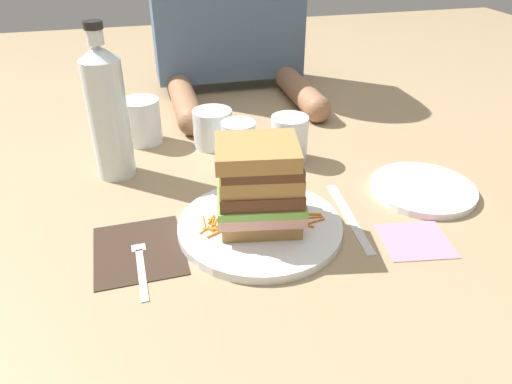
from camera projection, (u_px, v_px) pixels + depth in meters
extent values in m
plane|color=#9E8460|center=(264.00, 230.00, 0.74)|extent=(3.00, 3.00, 0.00)
cylinder|color=white|center=(261.00, 228.00, 0.74)|extent=(0.25, 0.25, 0.01)
cube|color=#A87A42|center=(261.00, 218.00, 0.73)|extent=(0.13, 0.11, 0.02)
cube|color=#E0A393|center=(261.00, 207.00, 0.72)|extent=(0.14, 0.13, 0.02)
cube|color=#7AB74C|center=(261.00, 199.00, 0.71)|extent=(0.14, 0.13, 0.01)
cube|color=#56331E|center=(261.00, 190.00, 0.70)|extent=(0.13, 0.12, 0.02)
cube|color=#A87A42|center=(261.00, 176.00, 0.69)|extent=(0.13, 0.11, 0.02)
cube|color=#56331E|center=(261.00, 165.00, 0.68)|extent=(0.13, 0.12, 0.01)
cube|color=#A87A42|center=(257.00, 151.00, 0.67)|extent=(0.13, 0.12, 0.03)
cylinder|color=orange|center=(204.00, 221.00, 0.74)|extent=(0.00, 0.03, 0.00)
cylinder|color=orange|center=(216.00, 233.00, 0.71)|extent=(0.03, 0.02, 0.00)
cylinder|color=orange|center=(204.00, 229.00, 0.72)|extent=(0.02, 0.02, 0.00)
cylinder|color=orange|center=(217.00, 219.00, 0.74)|extent=(0.03, 0.01, 0.00)
cylinder|color=orange|center=(215.00, 228.00, 0.72)|extent=(0.02, 0.02, 0.00)
cylinder|color=orange|center=(215.00, 222.00, 0.73)|extent=(0.01, 0.02, 0.00)
cylinder|color=orange|center=(212.00, 223.00, 0.73)|extent=(0.01, 0.03, 0.00)
cylinder|color=orange|center=(210.00, 228.00, 0.72)|extent=(0.02, 0.01, 0.00)
cylinder|color=orange|center=(211.00, 219.00, 0.74)|extent=(0.02, 0.02, 0.00)
cylinder|color=orange|center=(300.00, 228.00, 0.72)|extent=(0.00, 0.03, 0.00)
cylinder|color=orange|center=(314.00, 217.00, 0.75)|extent=(0.03, 0.01, 0.00)
cylinder|color=orange|center=(313.00, 215.00, 0.75)|extent=(0.03, 0.01, 0.00)
cylinder|color=orange|center=(305.00, 225.00, 0.73)|extent=(0.02, 0.02, 0.00)
cylinder|color=orange|center=(315.00, 221.00, 0.74)|extent=(0.03, 0.01, 0.00)
cylinder|color=orange|center=(301.00, 220.00, 0.74)|extent=(0.02, 0.03, 0.00)
cylinder|color=orange|center=(295.00, 222.00, 0.73)|extent=(0.01, 0.03, 0.00)
cube|color=#38281E|center=(139.00, 250.00, 0.70)|extent=(0.13, 0.15, 0.00)
cube|color=silver|center=(141.00, 272.00, 0.65)|extent=(0.01, 0.11, 0.00)
cube|color=silver|center=(138.00, 245.00, 0.70)|extent=(0.02, 0.02, 0.00)
cylinder|color=silver|center=(143.00, 233.00, 0.73)|extent=(0.00, 0.04, 0.00)
cylinder|color=silver|center=(139.00, 234.00, 0.73)|extent=(0.00, 0.04, 0.00)
cylinder|color=silver|center=(135.00, 234.00, 0.73)|extent=(0.00, 0.04, 0.00)
cylinder|color=silver|center=(131.00, 235.00, 0.73)|extent=(0.00, 0.04, 0.00)
cube|color=silver|center=(361.00, 236.00, 0.73)|extent=(0.02, 0.10, 0.00)
cube|color=silver|center=(340.00, 201.00, 0.81)|extent=(0.03, 0.11, 0.00)
cylinder|color=white|center=(289.00, 139.00, 0.92)|extent=(0.07, 0.07, 0.09)
cylinder|color=#E55638|center=(289.00, 145.00, 0.93)|extent=(0.07, 0.07, 0.06)
cylinder|color=silver|center=(109.00, 120.00, 0.84)|extent=(0.07, 0.07, 0.21)
cone|color=silver|center=(97.00, 52.00, 0.78)|extent=(0.07, 0.07, 0.02)
cylinder|color=silver|center=(95.00, 37.00, 0.77)|extent=(0.03, 0.03, 0.02)
cylinder|color=black|center=(93.00, 25.00, 0.76)|extent=(0.03, 0.03, 0.01)
cylinder|color=silver|center=(142.00, 121.00, 0.99)|extent=(0.08, 0.08, 0.09)
cylinder|color=silver|center=(213.00, 128.00, 0.98)|extent=(0.08, 0.08, 0.08)
cylinder|color=silver|center=(239.00, 143.00, 0.92)|extent=(0.07, 0.07, 0.08)
cylinder|color=white|center=(423.00, 189.00, 0.84)|extent=(0.18, 0.18, 0.01)
cube|color=pink|center=(415.00, 240.00, 0.72)|extent=(0.11, 0.11, 0.00)
cylinder|color=#936647|center=(185.00, 102.00, 1.13)|extent=(0.06, 0.24, 0.06)
cylinder|color=#936647|center=(301.00, 92.00, 1.19)|extent=(0.06, 0.24, 0.06)
sphere|color=#936647|center=(192.00, 121.00, 1.03)|extent=(0.06, 0.06, 0.06)
sphere|color=#936647|center=(318.00, 109.00, 1.10)|extent=(0.06, 0.06, 0.06)
cube|color=slate|center=(227.00, 10.00, 1.23)|extent=(0.38, 0.14, 0.33)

